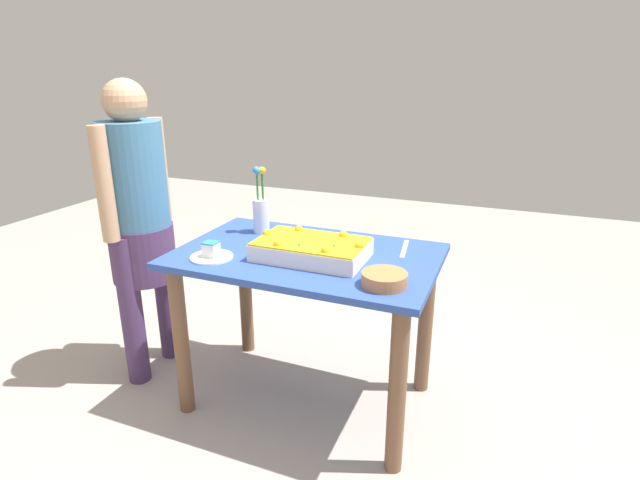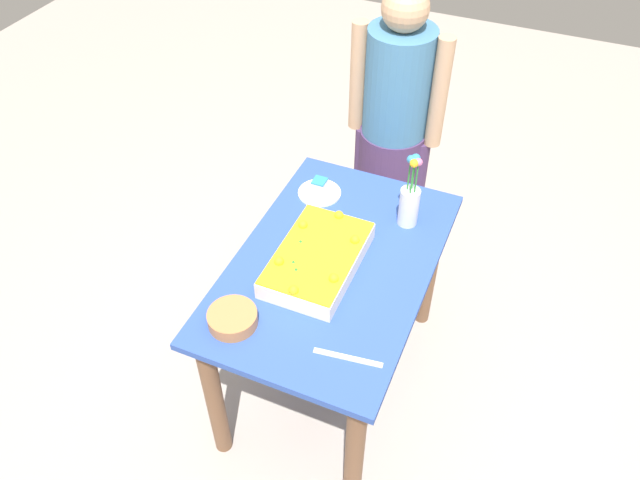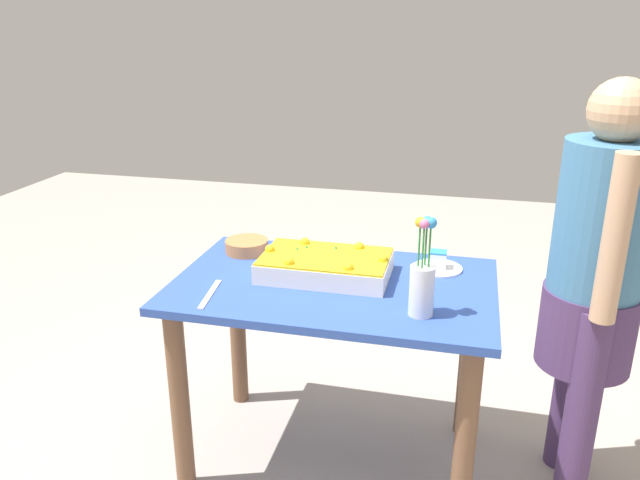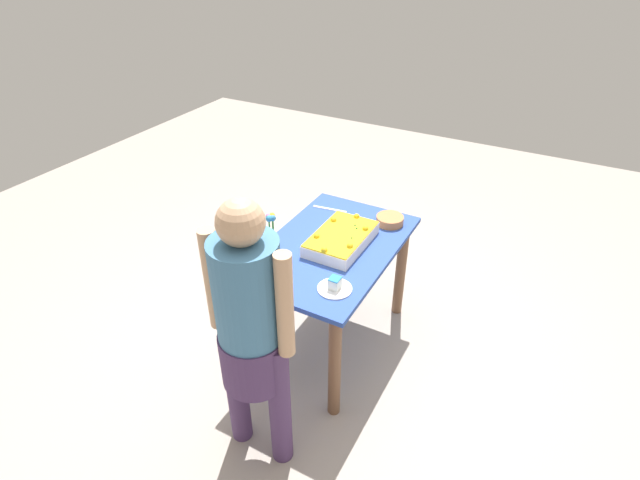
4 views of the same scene
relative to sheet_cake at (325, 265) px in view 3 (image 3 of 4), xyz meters
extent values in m
plane|color=#A79B91|center=(-0.04, 0.05, -0.80)|extent=(8.00, 8.00, 0.00)
cube|color=#2E4DA3|center=(-0.04, 0.05, -0.06)|extent=(1.14, 0.73, 0.03)
cylinder|color=brown|center=(-0.54, -0.24, -0.44)|extent=(0.07, 0.07, 0.73)
cylinder|color=brown|center=(0.45, -0.24, -0.44)|extent=(0.07, 0.07, 0.73)
cylinder|color=brown|center=(-0.54, 0.34, -0.44)|extent=(0.07, 0.07, 0.73)
cylinder|color=brown|center=(0.45, 0.34, -0.44)|extent=(0.07, 0.07, 0.73)
cube|color=white|center=(0.00, 0.00, -0.01)|extent=(0.47, 0.29, 0.07)
cube|color=gold|center=(0.00, 0.00, 0.03)|extent=(0.46, 0.28, 0.01)
sphere|color=gold|center=(0.21, 0.00, 0.04)|extent=(0.04, 0.04, 0.04)
sphere|color=gold|center=(0.11, 0.11, 0.04)|extent=(0.04, 0.04, 0.04)
sphere|color=gold|center=(-0.11, 0.11, 0.04)|extent=(0.04, 0.04, 0.04)
sphere|color=gold|center=(-0.21, 0.00, 0.04)|extent=(0.04, 0.04, 0.04)
sphere|color=gold|center=(-0.11, -0.11, 0.04)|extent=(0.04, 0.04, 0.04)
sphere|color=gold|center=(0.11, -0.11, 0.04)|extent=(0.04, 0.04, 0.04)
cone|color=#2D8438|center=(-0.02, -0.08, 0.04)|extent=(0.02, 0.02, 0.02)
cone|color=#2D8438|center=(0.09, -0.06, 0.04)|extent=(0.02, 0.02, 0.02)
cone|color=#2D8438|center=(0.12, -0.03, 0.04)|extent=(0.02, 0.02, 0.02)
cylinder|color=white|center=(-0.40, -0.16, -0.04)|extent=(0.18, 0.18, 0.01)
cube|color=white|center=(-0.40, -0.16, 0.00)|extent=(0.06, 0.06, 0.06)
cube|color=#2B83BD|center=(-0.40, -0.16, 0.03)|extent=(0.06, 0.06, 0.01)
cube|color=silver|center=(0.35, 0.26, -0.04)|extent=(0.05, 0.23, 0.00)
cylinder|color=silver|center=(-0.37, 0.24, 0.04)|extent=(0.08, 0.08, 0.17)
cylinder|color=#2D8438|center=(-0.35, 0.24, 0.20)|extent=(0.01, 0.01, 0.14)
sphere|color=#F6AA1F|center=(-0.35, 0.24, 0.27)|extent=(0.03, 0.03, 0.03)
cylinder|color=#2D8438|center=(-0.37, 0.25, 0.20)|extent=(0.01, 0.01, 0.14)
sphere|color=#D16595|center=(-0.37, 0.25, 0.27)|extent=(0.03, 0.03, 0.03)
cylinder|color=#2D8438|center=(-0.38, 0.24, 0.20)|extent=(0.01, 0.01, 0.14)
sphere|color=#2D85C1|center=(-0.38, 0.24, 0.27)|extent=(0.04, 0.04, 0.04)
cylinder|color=#2D8438|center=(-0.37, 0.22, 0.20)|extent=(0.01, 0.01, 0.14)
sphere|color=teal|center=(-0.37, 0.22, 0.27)|extent=(0.03, 0.03, 0.03)
cylinder|color=#BC7643|center=(0.36, -0.16, -0.02)|extent=(0.17, 0.17, 0.05)
cylinder|color=#48305A|center=(-0.91, -0.13, -0.41)|extent=(0.11, 0.11, 0.78)
cylinder|color=#48305A|center=(-0.91, 0.13, -0.41)|extent=(0.11, 0.11, 0.78)
cylinder|color=#48305A|center=(-0.91, 0.00, -0.14)|extent=(0.31, 0.32, 0.28)
cylinder|color=teal|center=(-0.91, 0.00, 0.24)|extent=(0.30, 0.30, 0.52)
sphere|color=tan|center=(-0.91, 0.00, 0.59)|extent=(0.20, 0.20, 0.20)
cylinder|color=tan|center=(-0.91, -0.19, 0.24)|extent=(0.08, 0.08, 0.52)
cylinder|color=tan|center=(-0.91, 0.19, 0.24)|extent=(0.08, 0.08, 0.52)
camera|label=1|loc=(0.78, -1.84, 0.73)|focal=28.00mm
camera|label=2|loc=(1.49, 0.64, 1.66)|focal=35.00mm
camera|label=3|loc=(-0.48, 2.06, 0.86)|focal=35.00mm
camera|label=4|loc=(-2.23, -1.07, 1.58)|focal=28.00mm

